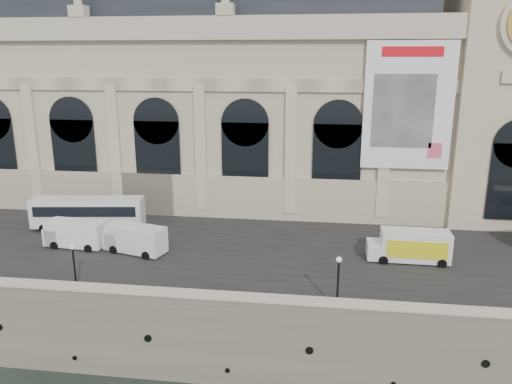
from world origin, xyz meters
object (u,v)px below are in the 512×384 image
at_px(bus_left, 88,212).
at_px(box_truck, 410,246).
at_px(lamp_left, 75,268).
at_px(van_b, 133,239).
at_px(lamp_right, 338,284).
at_px(van_c, 73,234).

height_order(bus_left, box_truck, bus_left).
bearing_deg(lamp_left, van_b, 80.60).
distance_m(van_b, box_truck, 25.58).
xyz_separation_m(bus_left, lamp_left, (5.68, -14.11, 0.02)).
xyz_separation_m(lamp_left, lamp_right, (20.26, -0.33, 0.12)).
height_order(lamp_left, lamp_right, lamp_right).
height_order(van_c, lamp_left, lamp_left).
bearing_deg(box_truck, van_b, -177.27).
xyz_separation_m(van_b, box_truck, (25.55, 1.22, 0.12)).
bearing_deg(van_b, lamp_left, -99.40).
bearing_deg(box_truck, lamp_left, -160.16).
bearing_deg(van_c, box_truck, 1.15).
distance_m(box_truck, lamp_left, 28.66).
bearing_deg(van_c, lamp_right, -20.56).
distance_m(bus_left, lamp_right, 29.69).
height_order(bus_left, lamp_left, lamp_left).
distance_m(van_c, lamp_right, 26.82).
bearing_deg(lamp_left, box_truck, 19.84).
bearing_deg(bus_left, box_truck, -7.65).
height_order(van_b, box_truck, box_truck).
bearing_deg(box_truck, lamp_right, -123.65).
distance_m(bus_left, box_truck, 32.93).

